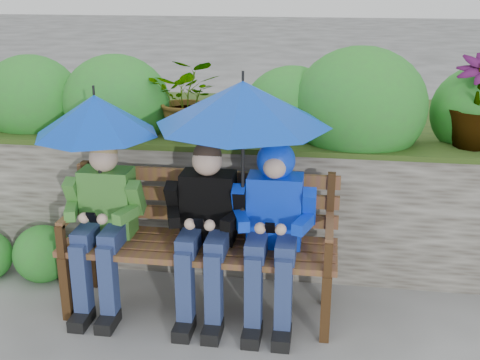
# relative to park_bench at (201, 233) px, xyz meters

# --- Properties ---
(ground) EXTENTS (60.00, 60.00, 0.00)m
(ground) POSITION_rel_park_bench_xyz_m (0.27, -0.12, -0.55)
(ground) COLOR #535350
(ground) RESTS_ON ground
(garden_backdrop) EXTENTS (8.00, 2.84, 1.77)m
(garden_backdrop) POSITION_rel_park_bench_xyz_m (0.26, 1.50, 0.04)
(garden_backdrop) COLOR #4D483F
(garden_backdrop) RESTS_ON ground
(park_bench) EXTENTS (1.84, 0.54, 0.97)m
(park_bench) POSITION_rel_park_bench_xyz_m (0.00, 0.00, 0.00)
(park_bench) COLOR #362210
(park_bench) RESTS_ON ground
(boy_left) EXTENTS (0.52, 0.60, 1.18)m
(boy_left) POSITION_rel_park_bench_xyz_m (-0.65, -0.09, 0.11)
(boy_left) COLOR #48803A
(boy_left) RESTS_ON ground
(boy_middle) EXTENTS (0.53, 0.61, 1.20)m
(boy_middle) POSITION_rel_park_bench_xyz_m (0.05, -0.09, 0.12)
(boy_middle) COLOR black
(boy_middle) RESTS_ON ground
(boy_right) EXTENTS (0.53, 0.65, 1.21)m
(boy_right) POSITION_rel_park_bench_xyz_m (0.50, -0.08, 0.17)
(boy_right) COLOR #1034C6
(boy_right) RESTS_ON ground
(umbrella_left) EXTENTS (0.81, 0.81, 0.83)m
(umbrella_left) POSITION_rel_park_bench_xyz_m (-0.66, -0.07, 0.81)
(umbrella_left) COLOR #063BC0
(umbrella_left) RESTS_ON ground
(umbrella_right) EXTENTS (1.10, 1.10, 0.92)m
(umbrella_right) POSITION_rel_park_bench_xyz_m (0.30, -0.07, 0.91)
(umbrella_right) COLOR #063BC0
(umbrella_right) RESTS_ON ground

